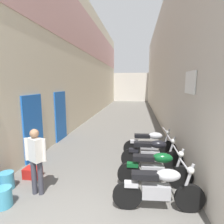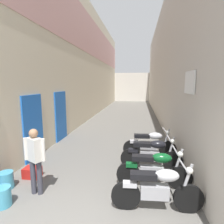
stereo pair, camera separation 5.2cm
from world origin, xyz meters
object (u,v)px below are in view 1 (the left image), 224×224
(motorcycle_third, at_px, (152,153))
(pedestrian_by_doorway, at_px, (36,157))
(motorcycle_nearest, at_px, (159,188))
(water_jug_beside_first, at_px, (3,197))
(water_jug_near_door, at_px, (7,181))
(plastic_crate, at_px, (33,173))
(motorcycle_second, at_px, (155,168))
(motorcycle_fourth, at_px, (150,143))

(motorcycle_third, xyz_separation_m, pedestrian_by_doorway, (-2.74, -1.68, 0.42))
(motorcycle_nearest, distance_m, water_jug_beside_first, 3.24)
(water_jug_near_door, bearing_deg, motorcycle_third, 23.74)
(motorcycle_third, height_order, water_jug_near_door, motorcycle_third)
(water_jug_near_door, bearing_deg, plastic_crate, 61.36)
(plastic_crate, bearing_deg, water_jug_beside_first, -86.23)
(motorcycle_second, height_order, motorcycle_third, same)
(plastic_crate, bearing_deg, motorcycle_third, 16.91)
(motorcycle_nearest, bearing_deg, pedestrian_by_doorway, 176.13)
(motorcycle_fourth, xyz_separation_m, water_jug_beside_first, (-3.21, -3.10, -0.29))
(pedestrian_by_doorway, bearing_deg, motorcycle_second, 13.87)
(pedestrian_by_doorway, xyz_separation_m, plastic_crate, (-0.55, 0.68, -0.78))
(water_jug_near_door, bearing_deg, motorcycle_nearest, -4.33)
(motorcycle_second, xyz_separation_m, pedestrian_by_doorway, (-2.74, -0.68, 0.42))
(motorcycle_second, height_order, water_jug_near_door, motorcycle_second)
(motorcycle_second, xyz_separation_m, plastic_crate, (-3.29, -0.00, -0.36))
(motorcycle_nearest, height_order, water_jug_beside_first, motorcycle_nearest)
(water_jug_near_door, relative_size, plastic_crate, 0.95)
(motorcycle_nearest, xyz_separation_m, motorcycle_third, (0.00, 1.86, 0.00))
(motorcycle_third, bearing_deg, pedestrian_by_doorway, -148.54)
(motorcycle_second, bearing_deg, plastic_crate, -179.99)
(plastic_crate, bearing_deg, motorcycle_second, 0.01)
(motorcycle_second, xyz_separation_m, motorcycle_fourth, (-0.00, 1.90, 0.00))
(motorcycle_second, distance_m, motorcycle_fourth, 1.90)
(motorcycle_third, distance_m, motorcycle_fourth, 0.90)
(motorcycle_third, bearing_deg, motorcycle_fourth, 90.00)
(motorcycle_second, bearing_deg, motorcycle_nearest, -90.00)
(motorcycle_nearest, relative_size, plastic_crate, 4.21)
(pedestrian_by_doorway, bearing_deg, water_jug_near_door, 174.21)
(motorcycle_second, relative_size, water_jug_beside_first, 4.41)
(water_jug_near_door, distance_m, water_jug_beside_first, 0.73)
(plastic_crate, bearing_deg, motorcycle_fourth, 29.96)
(pedestrian_by_doorway, bearing_deg, water_jug_beside_first, -131.98)
(motorcycle_nearest, relative_size, water_jug_near_door, 4.41)
(pedestrian_by_doorway, bearing_deg, plastic_crate, 129.13)
(motorcycle_second, relative_size, water_jug_near_door, 4.41)
(motorcycle_fourth, bearing_deg, motorcycle_third, -90.00)
(motorcycle_nearest, distance_m, water_jug_near_door, 3.63)
(motorcycle_nearest, xyz_separation_m, water_jug_near_door, (-3.61, 0.27, -0.29))
(motorcycle_third, relative_size, pedestrian_by_doorway, 1.18)
(motorcycle_second, height_order, plastic_crate, motorcycle_second)
(motorcycle_fourth, bearing_deg, water_jug_beside_first, -136.04)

